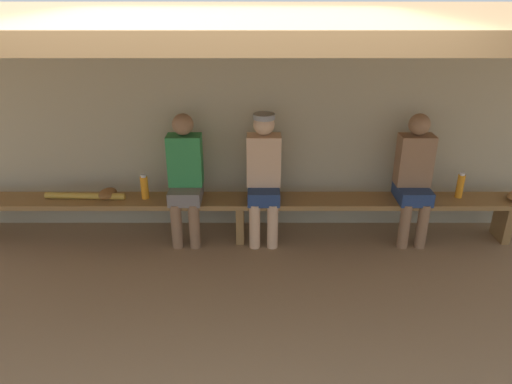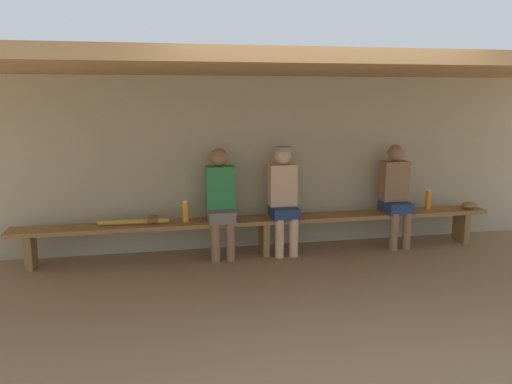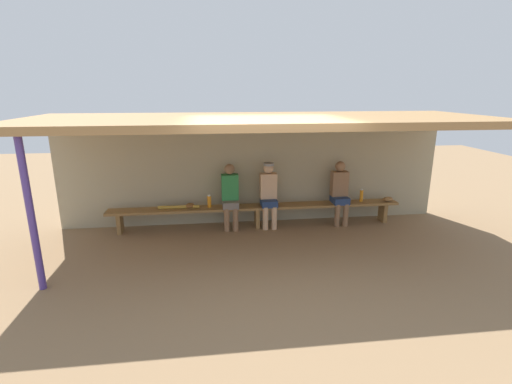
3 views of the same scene
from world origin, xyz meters
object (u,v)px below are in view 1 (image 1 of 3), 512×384
(player_shirtless_tan, at_px, (184,174))
(water_bottle_orange, at_px, (144,187))
(player_in_white, at_px, (414,174))
(baseball_bat, at_px, (84,196))
(bench, at_px, (239,205))
(water_bottle_clear, at_px, (459,186))
(baseball_glove_dark_brown, at_px, (107,194))
(player_in_blue, at_px, (263,173))

(player_shirtless_tan, height_order, water_bottle_orange, player_shirtless_tan)
(water_bottle_orange, bearing_deg, player_in_white, -0.35)
(player_in_white, relative_size, player_shirtless_tan, 1.00)
(player_shirtless_tan, xyz_separation_m, baseball_bat, (-1.04, -0.00, -0.24))
(bench, bearing_deg, water_bottle_orange, 178.85)
(baseball_bat, bearing_deg, player_in_white, 2.52)
(water_bottle_clear, xyz_separation_m, baseball_glove_dark_brown, (-3.61, -0.01, -0.08))
(player_shirtless_tan, height_order, baseball_glove_dark_brown, player_shirtless_tan)
(player_shirtless_tan, bearing_deg, player_in_white, 0.00)
(bench, xyz_separation_m, water_bottle_orange, (-0.97, 0.02, 0.20))
(water_bottle_orange, bearing_deg, bench, -1.15)
(player_in_blue, xyz_separation_m, water_bottle_clear, (2.01, 0.04, -0.16))
(water_bottle_orange, relative_size, baseball_bat, 0.31)
(player_shirtless_tan, distance_m, water_bottle_clear, 2.80)
(bench, height_order, player_in_white, player_in_white)
(player_in_white, relative_size, water_bottle_orange, 5.16)
(water_bottle_orange, height_order, water_bottle_clear, water_bottle_clear)
(player_in_blue, bearing_deg, baseball_bat, -179.89)
(baseball_bat, bearing_deg, bench, 2.47)
(bench, relative_size, player_in_white, 4.49)
(player_in_blue, height_order, baseball_bat, player_in_blue)
(player_shirtless_tan, xyz_separation_m, player_in_blue, (0.79, 0.00, 0.02))
(bench, bearing_deg, player_shirtless_tan, 179.68)
(player_in_white, distance_m, baseball_bat, 3.35)
(baseball_glove_dark_brown, relative_size, baseball_bat, 0.29)
(water_bottle_clear, bearing_deg, water_bottle_orange, -179.59)
(baseball_bat, bearing_deg, player_in_blue, 2.58)
(player_in_blue, bearing_deg, water_bottle_clear, 1.11)
(bench, height_order, player_shirtless_tan, player_shirtless_tan)
(water_bottle_orange, bearing_deg, water_bottle_clear, 0.41)
(water_bottle_orange, relative_size, baseball_glove_dark_brown, 1.08)
(bench, bearing_deg, baseball_glove_dark_brown, 178.57)
(player_in_blue, distance_m, water_bottle_orange, 1.22)
(player_in_white, height_order, player_shirtless_tan, same)
(player_shirtless_tan, relative_size, player_in_blue, 0.99)
(player_in_white, distance_m, water_bottle_clear, 0.52)
(player_shirtless_tan, relative_size, baseball_glove_dark_brown, 5.56)
(water_bottle_clear, bearing_deg, player_in_white, -175.50)
(player_shirtless_tan, distance_m, player_in_blue, 0.79)
(bench, height_order, water_bottle_orange, water_bottle_orange)
(player_in_white, relative_size, baseball_glove_dark_brown, 5.56)
(bench, bearing_deg, water_bottle_clear, 1.08)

